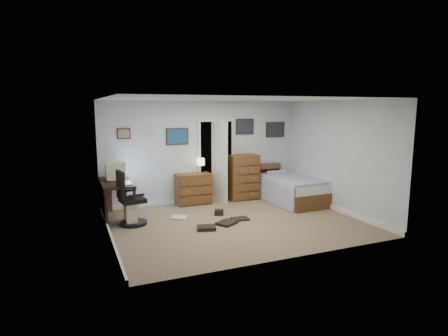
# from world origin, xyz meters

# --- Properties ---
(floor) EXTENTS (5.00, 4.00, 0.02)m
(floor) POSITION_xyz_m (0.00, 0.00, -0.01)
(floor) COLOR gray
(floor) RESTS_ON ground
(computer_desk) EXTENTS (0.64, 1.37, 0.79)m
(computer_desk) POSITION_xyz_m (-2.29, 1.31, 0.61)
(computer_desk) COLOR black
(computer_desk) RESTS_ON floor
(crt_monitor) EXTENTS (0.41, 0.38, 0.38)m
(crt_monitor) POSITION_xyz_m (-2.18, 1.46, 0.99)
(crt_monitor) COLOR beige
(crt_monitor) RESTS_ON computer_desk
(keyboard) EXTENTS (0.16, 0.42, 0.03)m
(keyboard) POSITION_xyz_m (-2.02, 0.96, 0.80)
(keyboard) COLOR beige
(keyboard) RESTS_ON computer_desk
(pc_tower) EXTENTS (0.22, 0.44, 0.48)m
(pc_tower) POSITION_xyz_m (-2.00, 0.76, 0.24)
(pc_tower) COLOR beige
(pc_tower) RESTS_ON floor
(office_chair) EXTENTS (0.61, 0.61, 1.12)m
(office_chair) POSITION_xyz_m (-2.02, 0.67, 0.43)
(office_chair) COLOR black
(office_chair) RESTS_ON floor
(media_stack) EXTENTS (0.16, 0.16, 0.79)m
(media_stack) POSITION_xyz_m (-2.32, 1.92, 0.40)
(media_stack) COLOR maroon
(media_stack) RESTS_ON floor
(low_dresser) EXTENTS (0.85, 0.43, 0.75)m
(low_dresser) POSITION_xyz_m (-0.33, 1.77, 0.38)
(low_dresser) COLOR brown
(low_dresser) RESTS_ON floor
(table_lamp) EXTENTS (0.19, 0.19, 0.37)m
(table_lamp) POSITION_xyz_m (-0.13, 1.77, 1.02)
(table_lamp) COLOR gold
(table_lamp) RESTS_ON low_dresser
(doorway) EXTENTS (0.96, 1.12, 2.05)m
(doorway) POSITION_xyz_m (0.35, 2.27, 1.00)
(doorway) COLOR black
(doorway) RESTS_ON floor
(tall_dresser) EXTENTS (0.80, 0.50, 1.15)m
(tall_dresser) POSITION_xyz_m (0.98, 1.75, 0.57)
(tall_dresser) COLOR brown
(tall_dresser) RESTS_ON floor
(headboard_bookcase) EXTENTS (0.96, 0.28, 0.86)m
(headboard_bookcase) POSITION_xyz_m (1.64, 1.86, 0.46)
(headboard_bookcase) COLOR brown
(headboard_bookcase) RESTS_ON floor
(bed) EXTENTS (1.19, 2.13, 0.69)m
(bed) POSITION_xyz_m (1.98, 1.13, 0.32)
(bed) COLOR brown
(bed) RESTS_ON floor
(wall_posters) EXTENTS (4.38, 0.04, 0.60)m
(wall_posters) POSITION_xyz_m (0.57, 1.98, 1.75)
(wall_posters) COLOR #331E11
(wall_posters) RESTS_ON floor
(floor_clutter) EXTENTS (1.56, 1.29, 0.12)m
(floor_clutter) POSITION_xyz_m (-0.40, 0.17, 0.03)
(floor_clutter) COLOR black
(floor_clutter) RESTS_ON floor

